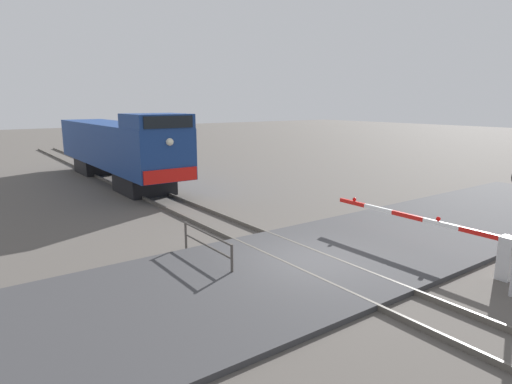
# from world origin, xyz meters

# --- Properties ---
(ground_plane) EXTENTS (160.00, 160.00, 0.00)m
(ground_plane) POSITION_xyz_m (0.00, 0.00, 0.00)
(ground_plane) COLOR #514C47
(rail_track_left) EXTENTS (0.08, 80.00, 0.15)m
(rail_track_left) POSITION_xyz_m (-0.72, 0.00, 0.07)
(rail_track_left) COLOR #59544C
(rail_track_left) RESTS_ON ground_plane
(rail_track_right) EXTENTS (0.08, 80.00, 0.15)m
(rail_track_right) POSITION_xyz_m (0.72, 0.00, 0.07)
(rail_track_right) COLOR #59544C
(rail_track_right) RESTS_ON ground_plane
(road_surface) EXTENTS (36.00, 6.23, 0.15)m
(road_surface) POSITION_xyz_m (0.00, 0.00, 0.07)
(road_surface) COLOR #38383A
(road_surface) RESTS_ON ground_plane
(locomotive) EXTENTS (2.87, 15.49, 4.25)m
(locomotive) POSITION_xyz_m (0.00, 17.04, 2.15)
(locomotive) COLOR black
(locomotive) RESTS_ON ground_plane
(crossing_gate) EXTENTS (0.36, 6.65, 1.34)m
(crossing_gate) POSITION_xyz_m (3.55, -3.04, 0.85)
(crossing_gate) COLOR silver
(crossing_gate) RESTS_ON ground_plane
(guard_railing) EXTENTS (0.08, 2.89, 0.95)m
(guard_railing) POSITION_xyz_m (-2.41, 2.00, 0.63)
(guard_railing) COLOR #4C4742
(guard_railing) RESTS_ON ground_plane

